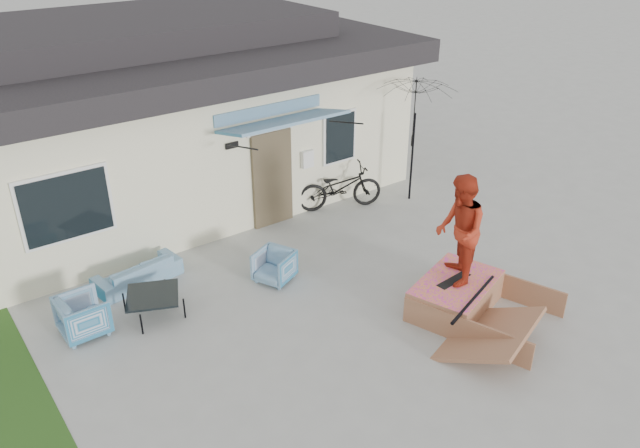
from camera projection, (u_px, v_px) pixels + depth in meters
ground at (371, 342)px, 10.09m from camera, size 90.00×90.00×0.00m
house at (155, 107)px, 14.91m from camera, size 10.80×8.49×4.10m
loveseat at (137, 268)px, 11.51m from camera, size 1.64×0.69×0.62m
armchair_left at (83, 314)px, 10.15m from camera, size 0.69×0.74×0.75m
armchair_right at (274, 265)px, 11.59m from camera, size 0.82×0.84×0.66m
coffee_table at (154, 305)px, 10.66m from camera, size 1.12×1.12×0.42m
bicycle at (340, 183)px, 14.20m from camera, size 2.07×1.34×1.25m
patio_umbrella at (414, 128)px, 14.12m from camera, size 2.18×2.09×2.20m
skate_ramp at (455, 295)px, 10.81m from camera, size 2.24×2.59×0.55m
skateboard at (454, 280)px, 10.70m from camera, size 0.74×0.24×0.05m
skater at (460, 229)px, 10.25m from camera, size 1.13×1.18×1.90m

